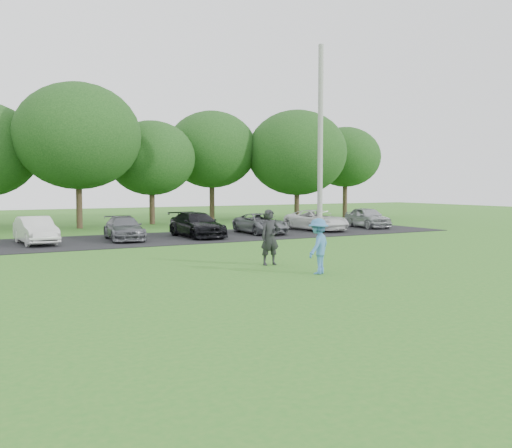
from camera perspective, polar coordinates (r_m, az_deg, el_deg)
The scene contains 7 objects.
ground at distance 16.40m, azimuth 5.99°, elevation -5.28°, with size 100.00×100.00×0.00m, color #2C7320.
parking_lot at distance 27.96m, azimuth -9.53°, elevation -1.44°, with size 32.00×6.50×0.03m, color black.
utility_pole at distance 31.40m, azimuth 6.45°, elevation 8.40°, with size 0.28×0.28×10.13m, color #9A9A95.
frisbee_player at distance 16.87m, azimuth 6.25°, elevation -2.20°, with size 1.22×1.09×1.89m.
camera_bystander at distance 18.59m, azimuth 1.41°, elevation -1.34°, with size 0.69×0.47×1.82m.
parked_cars at distance 28.06m, azimuth -9.22°, elevation -0.19°, with size 28.63×4.70×1.23m.
tree_row at distance 37.66m, azimuth -12.46°, elevation 7.36°, with size 42.39×9.85×8.64m.
Camera 1 is at (-9.33, -13.23, 2.64)m, focal length 40.00 mm.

